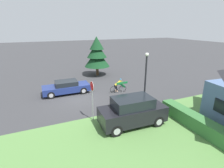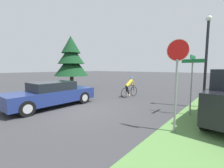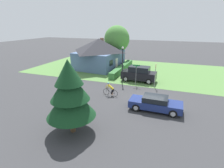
{
  "view_description": "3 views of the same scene",
  "coord_description": "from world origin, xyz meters",
  "px_view_note": "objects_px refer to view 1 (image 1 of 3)",
  "views": [
    {
      "loc": [
        15.54,
        -3.03,
        6.61
      ],
      "look_at": [
        0.55,
        3.5,
        1.16
      ],
      "focal_mm": 28.0,
      "sensor_mm": 36.0,
      "label": 1
    },
    {
      "loc": [
        5.98,
        -4.75,
        2.11
      ],
      "look_at": [
        -1.11,
        3.89,
        0.9
      ],
      "focal_mm": 24.0,
      "sensor_mm": 36.0,
      "label": 2
    },
    {
      "loc": [
        -16.39,
        -1.87,
        7.44
      ],
      "look_at": [
        0.87,
        4.47,
        1.09
      ],
      "focal_mm": 28.0,
      "sensor_mm": 36.0,
      "label": 3
    }
  ],
  "objects_px": {
    "street_name_sign": "(122,92)",
    "conifer_tall_near": "(97,54)",
    "stop_sign": "(92,94)",
    "cyclist": "(118,86)",
    "street_lamp": "(146,77)",
    "parked_suv_right": "(132,112)",
    "sedan_left_lane": "(66,87)"
  },
  "relations": [
    {
      "from": "cyclist",
      "to": "street_name_sign",
      "type": "height_order",
      "value": "street_name_sign"
    },
    {
      "from": "street_lamp",
      "to": "conifer_tall_near",
      "type": "distance_m",
      "value": 11.86
    },
    {
      "from": "cyclist",
      "to": "conifer_tall_near",
      "type": "relative_size",
      "value": 0.33
    },
    {
      "from": "stop_sign",
      "to": "street_name_sign",
      "type": "height_order",
      "value": "stop_sign"
    },
    {
      "from": "sedan_left_lane",
      "to": "stop_sign",
      "type": "xyz_separation_m",
      "value": [
        6.22,
        0.86,
        1.43
      ]
    },
    {
      "from": "street_lamp",
      "to": "street_name_sign",
      "type": "bearing_deg",
      "value": -97.63
    },
    {
      "from": "parked_suv_right",
      "to": "sedan_left_lane",
      "type": "bearing_deg",
      "value": 114.16
    },
    {
      "from": "stop_sign",
      "to": "street_name_sign",
      "type": "bearing_deg",
      "value": -91.11
    },
    {
      "from": "sedan_left_lane",
      "to": "street_lamp",
      "type": "bearing_deg",
      "value": -51.28
    },
    {
      "from": "sedan_left_lane",
      "to": "stop_sign",
      "type": "bearing_deg",
      "value": -81.65
    },
    {
      "from": "conifer_tall_near",
      "to": "street_lamp",
      "type": "bearing_deg",
      "value": -0.55
    },
    {
      "from": "stop_sign",
      "to": "conifer_tall_near",
      "type": "xyz_separation_m",
      "value": [
        -11.63,
        4.34,
        0.91
      ]
    },
    {
      "from": "conifer_tall_near",
      "to": "parked_suv_right",
      "type": "bearing_deg",
      "value": -8.64
    },
    {
      "from": "street_lamp",
      "to": "parked_suv_right",
      "type": "bearing_deg",
      "value": -52.68
    },
    {
      "from": "cyclist",
      "to": "parked_suv_right",
      "type": "xyz_separation_m",
      "value": [
        6.1,
        -1.82,
        0.31
      ]
    },
    {
      "from": "sedan_left_lane",
      "to": "street_lamp",
      "type": "relative_size",
      "value": 0.97
    },
    {
      "from": "street_name_sign",
      "to": "stop_sign",
      "type": "bearing_deg",
      "value": -89.37
    },
    {
      "from": "cyclist",
      "to": "parked_suv_right",
      "type": "bearing_deg",
      "value": -100.16
    },
    {
      "from": "cyclist",
      "to": "stop_sign",
      "type": "xyz_separation_m",
      "value": [
        4.42,
        -4.13,
        1.4
      ]
    },
    {
      "from": "sedan_left_lane",
      "to": "stop_sign",
      "type": "relative_size",
      "value": 1.54
    },
    {
      "from": "street_name_sign",
      "to": "conifer_tall_near",
      "type": "height_order",
      "value": "conifer_tall_near"
    },
    {
      "from": "sedan_left_lane",
      "to": "conifer_tall_near",
      "type": "height_order",
      "value": "conifer_tall_near"
    },
    {
      "from": "parked_suv_right",
      "to": "stop_sign",
      "type": "height_order",
      "value": "stop_sign"
    },
    {
      "from": "street_name_sign",
      "to": "conifer_tall_near",
      "type": "bearing_deg",
      "value": 170.26
    },
    {
      "from": "stop_sign",
      "to": "cyclist",
      "type": "bearing_deg",
      "value": -44.81
    },
    {
      "from": "cyclist",
      "to": "conifer_tall_near",
      "type": "height_order",
      "value": "conifer_tall_near"
    },
    {
      "from": "parked_suv_right",
      "to": "street_name_sign",
      "type": "bearing_deg",
      "value": 91.24
    },
    {
      "from": "sedan_left_lane",
      "to": "street_name_sign",
      "type": "distance_m",
      "value": 7.07
    },
    {
      "from": "street_lamp",
      "to": "street_name_sign",
      "type": "xyz_separation_m",
      "value": [
        -0.25,
        -1.88,
        -1.03
      ]
    },
    {
      "from": "parked_suv_right",
      "to": "street_name_sign",
      "type": "relative_size",
      "value": 1.75
    },
    {
      "from": "sedan_left_lane",
      "to": "street_name_sign",
      "type": "xyz_separation_m",
      "value": [
        6.2,
        3.2,
        1.16
      ]
    },
    {
      "from": "sedan_left_lane",
      "to": "parked_suv_right",
      "type": "xyz_separation_m",
      "value": [
        7.9,
        3.17,
        0.34
      ]
    }
  ]
}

